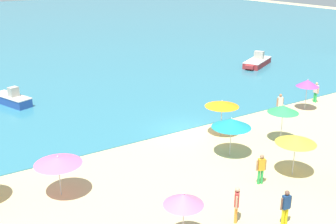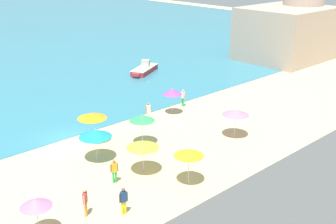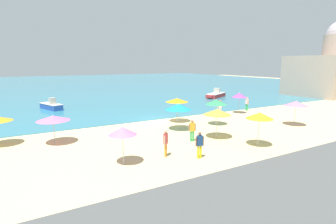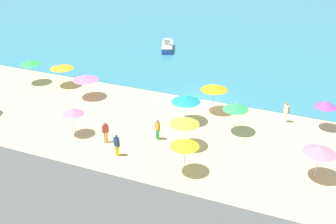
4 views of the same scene
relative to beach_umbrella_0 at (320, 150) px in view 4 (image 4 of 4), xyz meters
The scene contains 18 objects.
ground_plane 14.22m from the beach_umbrella_0, 140.35° to the left, with size 160.00×160.00×0.00m, color #D3BD86.
coastal_road 14.26m from the beach_umbrella_0, 140.13° to the right, with size 80.00×8.00×0.06m, color #4C4E4C.
beach_umbrella_0 is the anchor object (origin of this frame).
beach_umbrella_1 25.74m from the beach_umbrella_0, 164.74° to the left, with size 2.28×2.28×2.27m.
beach_umbrella_2 11.55m from the beach_umbrella_0, 143.14° to the left, with size 2.29×2.29×2.55m.
beach_umbrella_4 21.75m from the beach_umbrella_0, 166.03° to the left, with size 2.41×2.41×2.21m.
beach_umbrella_5 8.68m from the beach_umbrella_0, 161.14° to the right, with size 1.94×1.94×2.58m.
beach_umbrella_6 9.46m from the beach_umbrella_0, behind, with size 2.24×2.24×2.45m.
beach_umbrella_7 11.55m from the beach_umbrella_0, 158.80° to the left, with size 2.41×2.41×2.48m.
beach_umbrella_8 18.05m from the beach_umbrella_0, behind, with size 1.72×1.72×2.38m.
beach_umbrella_9 7.37m from the beach_umbrella_0, 91.42° to the left, with size 1.77×1.77×2.56m.
beach_umbrella_10 7.68m from the beach_umbrella_0, 148.84° to the left, with size 2.02×2.02×2.58m.
beach_umbrella_11 28.74m from the beach_umbrella_0, 167.66° to the left, with size 2.09×2.09×2.57m.
bather_0 13.75m from the beach_umbrella_0, 168.62° to the right, with size 0.56×0.28×1.74m.
bather_1 8.09m from the beach_umbrella_0, 112.82° to the left, with size 0.55×0.32×1.82m.
bather_3 11.79m from the beach_umbrella_0, behind, with size 0.54×0.33×1.72m.
bather_4 15.26m from the beach_umbrella_0, behind, with size 0.42×0.44×1.79m.
skiff_nearshore 29.11m from the beach_umbrella_0, 132.71° to the left, with size 2.59×4.43×1.55m.
Camera 4 is at (10.86, -34.11, 16.29)m, focal length 45.00 mm.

